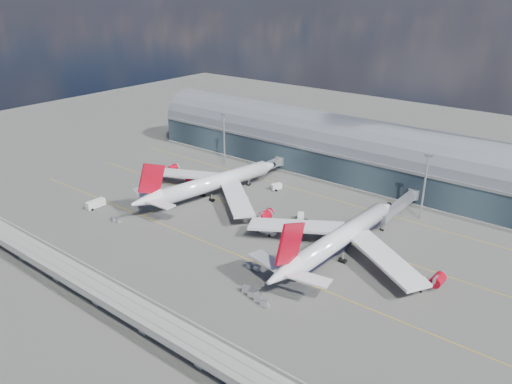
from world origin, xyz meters
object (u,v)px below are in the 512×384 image
Objects in this scene: service_truck_1 at (261,223)px; service_truck_2 at (266,229)px; floodlight_mast_right at (425,185)px; airliner_left at (210,184)px; airliner_right at (339,240)px; cargo_train_2 at (253,267)px; service_truck_5 at (301,218)px; service_truck_0 at (96,204)px; cargo_train_1 at (255,296)px; service_truck_3 at (417,283)px; floodlight_mast_left at (224,138)px; cargo_train_0 at (116,220)px; service_truck_4 at (276,187)px.

service_truck_2 is at bearing -117.26° from service_truck_1.
floodlight_mast_right reaches higher than airliner_left.
floodlight_mast_right reaches higher than airliner_right.
floodlight_mast_right reaches higher than cargo_train_2.
service_truck_0 is at bearing 178.97° from service_truck_5.
cargo_train_2 is at bearing 26.33° from cargo_train_1.
service_truck_3 is at bearing -58.65° from cargo_train_1.
cargo_train_1 is at bearing -147.64° from service_truck_2.
floodlight_mast_left is 72.63m from service_truck_0.
service_truck_3 is at bearing -0.86° from airliner_right.
service_truck_2 is at bearing -136.78° from service_truck_5.
service_truck_0 reaches higher than cargo_train_2.
cargo_train_1 reaches higher than cargo_train_0.
airliner_right is 27.96m from service_truck_5.
cargo_train_0 is 72.57m from cargo_train_1.
service_truck_0 is 75.55m from service_truck_4.
cargo_train_1 is at bearing -137.61° from service_truck_1.
service_truck_0 is (-28.96, -36.13, -4.65)m from airliner_left.
airliner_right reaches higher than service_truck_2.
floodlight_mast_right is at bearing 150.16° from service_truck_3.
service_truck_1 is 0.64× the size of service_truck_2.
airliner_right reaches higher than service_truck_3.
service_truck_5 is (8.94, 12.86, -0.02)m from service_truck_1.
airliner_right is at bearing -23.83° from cargo_train_1.
service_truck_0 is at bearing -145.94° from floodlight_mast_right.
service_truck_2 is (37.81, -11.56, -4.79)m from airliner_left.
service_truck_4 is 82.39m from cargo_train_1.
service_truck_3 is 53.84m from service_truck_5.
service_truck_5 is 0.55× the size of cargo_train_1.
cargo_train_2 is at bearing 4.01° from service_truck_0.
floodlight_mast_left reaches higher than airliner_right.
service_truck_0 is 78.64m from cargo_train_2.
airliner_left is 6.41× the size of cargo_train_1.
service_truck_4 reaches higher than cargo_train_0.
floodlight_mast_left reaches higher than service_truck_0.
service_truck_1 is at bearing 21.55° from cargo_train_1.
cargo_train_0 is 0.43× the size of cargo_train_1.
airliner_left is 39.83m from service_truck_2.
service_truck_1 is 5.23m from service_truck_2.
floodlight_mast_right is (100.00, 0.00, 0.00)m from floodlight_mast_left.
floodlight_mast_left is 101.07m from cargo_train_2.
cargo_train_1 is at bearing -97.27° from airliner_right.
service_truck_2 is at bearing -6.00° from airliner_left.
cargo_train_1 is (-6.18, -36.04, -4.97)m from airliner_right.
cargo_train_2 is at bearing -109.67° from service_truck_5.
floodlight_mast_left is at bearing 59.03° from service_truck_1.
floodlight_mast_right is 3.14× the size of service_truck_2.
service_truck_0 is at bearing 69.75° from cargo_train_1.
cargo_train_0 is at bearing -157.09° from airliner_right.
service_truck_1 is 15.66m from service_truck_5.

